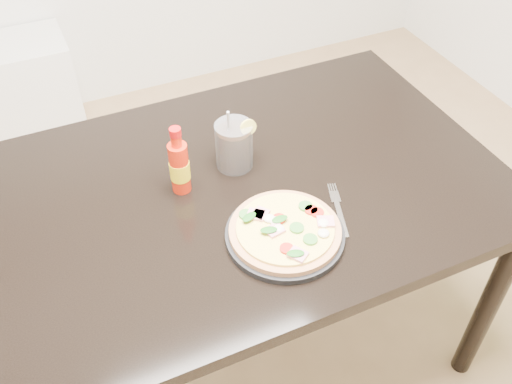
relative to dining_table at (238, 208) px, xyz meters
name	(u,v)px	position (x,y,z in m)	size (l,w,h in m)	color
dining_table	(238,208)	(0.00, 0.00, 0.00)	(1.40, 0.90, 0.75)	black
plate	(285,235)	(0.03, -0.21, 0.09)	(0.28, 0.28, 0.02)	black
pizza	(285,229)	(0.03, -0.21, 0.11)	(0.27, 0.27, 0.03)	tan
hot_sauce_bottle	(179,166)	(-0.14, 0.05, 0.16)	(0.06, 0.06, 0.19)	red
cola_cup	(234,146)	(0.03, 0.08, 0.15)	(0.10, 0.10, 0.19)	black
fork	(338,208)	(0.20, -0.18, 0.09)	(0.08, 0.18, 0.00)	silver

